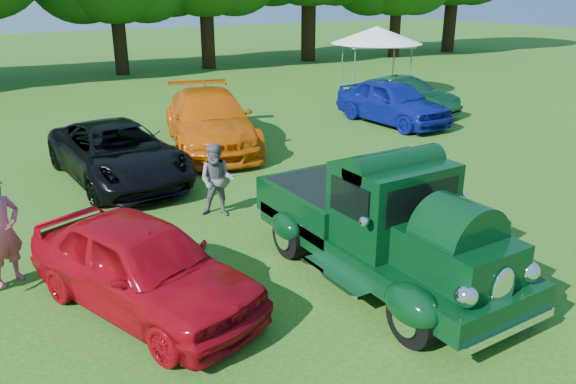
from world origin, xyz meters
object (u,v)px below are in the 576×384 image
hero_pickup (381,227)px  canopy_tent (377,35)px  spectator_grey (217,180)px  red_convertible (143,265)px  back_car_black (118,153)px  back_car_orange (210,120)px  back_car_green (404,96)px  back_car_blue (392,102)px  spectator_pink (2,231)px

hero_pickup → canopy_tent: 16.94m
hero_pickup → spectator_grey: hero_pickup is taller
red_convertible → hero_pickup: bearing=-35.9°
back_car_black → canopy_tent: (13.02, 5.80, 1.85)m
spectator_grey → back_car_orange: bearing=104.3°
back_car_green → hero_pickup: bearing=-150.8°
back_car_blue → spectator_grey: spectator_grey is taller
hero_pickup → back_car_black: (-2.23, 7.15, -0.17)m
spectator_pink → canopy_tent: size_ratio=0.35×
red_convertible → spectator_pink: spectator_pink is taller
back_car_blue → canopy_tent: bearing=54.0°
back_car_orange → back_car_blue: (6.71, -0.47, -0.06)m
back_car_orange → spectator_grey: (-2.11, -4.99, -0.05)m
red_convertible → back_car_green: 15.07m
red_convertible → back_car_orange: back_car_orange is taller
red_convertible → back_car_blue: 13.41m
back_car_green → spectator_pink: spectator_pink is taller
back_car_orange → back_car_green: 8.12m
back_car_orange → back_car_blue: size_ratio=1.26×
spectator_grey → hero_pickup: bearing=-35.8°
back_car_green → back_car_orange: bearing=166.8°
red_convertible → spectator_grey: (2.47, 2.71, 0.08)m
hero_pickup → back_car_black: bearing=107.3°
spectator_pink → red_convertible: bearing=-78.0°
back_car_orange → back_car_blue: back_car_orange is taller
spectator_pink → spectator_grey: 4.18m
back_car_black → spectator_grey: size_ratio=3.29×
back_car_orange → canopy_tent: 10.82m
canopy_tent → spectator_grey: bearing=-142.5°
red_convertible → back_car_blue: (11.29, 7.24, 0.07)m
back_car_black → spectator_pink: bearing=-128.9°
spectator_pink → canopy_tent: bearing=3.3°
back_car_orange → back_car_green: (8.10, 0.44, -0.15)m
spectator_pink → canopy_tent: (16.03, 9.98, 1.66)m
back_car_black → back_car_blue: bearing=3.6°
back_car_black → canopy_tent: bearing=21.0°
back_car_black → red_convertible: bearing=-105.9°
hero_pickup → back_car_orange: (0.96, 8.77, -0.05)m
back_car_blue → canopy_tent: canopy_tent is taller
hero_pickup → back_car_orange: size_ratio=0.91×
back_car_blue → canopy_tent: (3.11, 4.65, 1.80)m
canopy_tent → hero_pickup: bearing=-129.8°
back_car_green → spectator_grey: bearing=-168.3°
back_car_green → spectator_grey: size_ratio=2.66×
back_car_blue → spectator_pink: 13.98m
red_convertible → back_car_orange: bearing=39.8°
back_car_green → canopy_tent: 4.52m
back_car_orange → back_car_blue: bearing=12.0°
red_convertible → back_car_blue: back_car_blue is taller
hero_pickup → spectator_pink: size_ratio=2.86×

